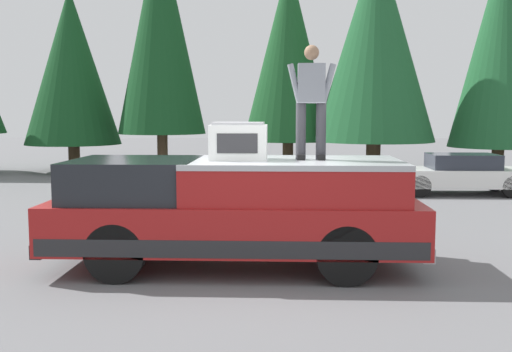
# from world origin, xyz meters

# --- Properties ---
(ground_plane) EXTENTS (90.00, 90.00, 0.00)m
(ground_plane) POSITION_xyz_m (0.00, 0.00, 0.00)
(ground_plane) COLOR slate
(pickup_truck) EXTENTS (2.01, 5.54, 1.65)m
(pickup_truck) POSITION_xyz_m (0.37, 0.30, 0.87)
(pickup_truck) COLOR maroon
(pickup_truck) RESTS_ON ground
(compressor_unit) EXTENTS (0.65, 0.84, 0.56)m
(compressor_unit) POSITION_xyz_m (0.37, 0.25, 1.93)
(compressor_unit) COLOR silver
(compressor_unit) RESTS_ON pickup_truck
(person_on_truck_bed) EXTENTS (0.29, 0.72, 1.69)m
(person_on_truck_bed) POSITION_xyz_m (0.41, -0.83, 2.55)
(person_on_truck_bed) COLOR #333338
(person_on_truck_bed) RESTS_ON pickup_truck
(parked_car_white) EXTENTS (1.64, 4.10, 1.16)m
(parked_car_white) POSITION_xyz_m (8.74, -5.52, 0.58)
(parked_car_white) COLOR white
(parked_car_white) RESTS_ON ground
(conifer_far_left) EXTENTS (3.66, 3.66, 8.80)m
(conifer_far_left) POSITION_xyz_m (13.88, -8.43, 4.92)
(conifer_far_left) COLOR #4C3826
(conifer_far_left) RESTS_ON ground
(conifer_left) EXTENTS (4.47, 4.47, 8.66)m
(conifer_left) POSITION_xyz_m (14.00, -3.86, 4.95)
(conifer_left) COLOR #4C3826
(conifer_left) RESTS_ON ground
(conifer_center_left) EXTENTS (3.55, 3.55, 8.21)m
(conifer_center_left) POSITION_xyz_m (15.31, -0.67, 4.70)
(conifer_center_left) COLOR #4C3826
(conifer_center_left) RESTS_ON ground
(conifer_center_right) EXTENTS (3.31, 3.31, 9.42)m
(conifer_center_right) POSITION_xyz_m (14.09, 4.13, 5.47)
(conifer_center_right) COLOR #4C3826
(conifer_center_right) RESTS_ON ground
(conifer_right) EXTENTS (3.73, 3.73, 7.16)m
(conifer_right) POSITION_xyz_m (14.83, 7.83, 4.11)
(conifer_right) COLOR #4C3826
(conifer_right) RESTS_ON ground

